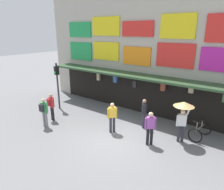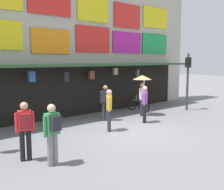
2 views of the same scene
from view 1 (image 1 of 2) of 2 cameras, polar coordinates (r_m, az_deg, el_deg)
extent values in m
plane|color=slate|center=(10.40, 0.90, -12.47)|extent=(80.00, 80.00, 0.00)
cube|color=#B2AD9E|center=(13.07, 13.17, 11.85)|extent=(18.00, 1.20, 8.00)
cube|color=#2D4C2D|center=(12.12, 10.18, 4.89)|extent=(15.30, 1.40, 0.12)
cube|color=green|center=(16.02, -9.05, 17.72)|extent=(2.21, 0.08, 1.08)
cube|color=yellow|center=(14.38, -1.81, 18.79)|extent=(2.30, 0.08, 1.22)
cube|color=red|center=(12.99, 7.16, 18.02)|extent=(2.17, 0.08, 0.91)
cube|color=yellow|center=(11.95, 17.98, 17.95)|extent=(1.93, 0.08, 1.30)
cube|color=green|center=(16.09, -8.78, 12.10)|extent=(2.23, 0.08, 1.33)
cube|color=yellow|center=(14.44, -1.75, 12.27)|extent=(2.18, 0.08, 1.22)
cube|color=orange|center=(13.08, 6.88, 10.84)|extent=(1.97, 0.08, 1.14)
cube|color=red|center=(12.02, 17.28, 10.58)|extent=(2.16, 0.08, 1.34)
cube|color=#B71E93|center=(11.44, 28.97, 8.58)|extent=(2.23, 0.08, 1.20)
cylinder|color=black|center=(14.68, -3.85, 6.55)|extent=(0.02, 0.02, 0.28)
cube|color=tan|center=(14.76, -3.82, 5.09)|extent=(0.24, 0.15, 0.49)
cylinder|color=black|center=(13.52, 0.96, 5.82)|extent=(0.02, 0.02, 0.18)
cube|color=#2D5693|center=(13.59, 0.95, 4.51)|extent=(0.29, 0.17, 0.45)
cylinder|color=black|center=(12.54, 6.48, 4.59)|extent=(0.02, 0.02, 0.26)
cube|color=#232328|center=(12.63, 6.43, 3.07)|extent=(0.23, 0.14, 0.42)
cylinder|color=black|center=(12.12, 14.35, 3.68)|extent=(0.02, 0.02, 0.26)
cube|color=brown|center=(12.20, 14.23, 2.12)|extent=(0.29, 0.17, 0.42)
cylinder|color=black|center=(11.56, 21.52, 2.62)|extent=(0.02, 0.02, 0.15)
cube|color=tan|center=(11.62, 21.38, 1.41)|extent=(0.25, 0.15, 0.36)
cube|color=black|center=(13.06, 11.22, -0.39)|extent=(15.30, 0.04, 2.50)
cylinder|color=#38383D|center=(14.27, -15.00, 2.35)|extent=(0.12, 0.12, 3.20)
cube|color=black|center=(14.03, -15.35, 6.68)|extent=(0.32, 0.29, 0.56)
sphere|color=black|center=(13.95, -15.87, 7.12)|extent=(0.15, 0.15, 0.15)
sphere|color=#19DB3D|center=(14.00, -15.78, 6.08)|extent=(0.15, 0.15, 0.15)
torus|color=black|center=(10.80, 22.32, -10.54)|extent=(0.72, 0.16, 0.72)
torus|color=black|center=(11.74, 24.49, -8.53)|extent=(0.72, 0.16, 0.72)
cylinder|color=#A3998E|center=(11.16, 23.61, -8.35)|extent=(0.19, 0.99, 0.05)
cylinder|color=#A3998E|center=(11.23, 24.04, -7.27)|extent=(0.04, 0.04, 0.35)
cube|color=black|center=(11.16, 24.16, -6.39)|extent=(0.13, 0.21, 0.06)
cylinder|color=#A3998E|center=(10.69, 22.76, -8.38)|extent=(0.04, 0.04, 0.50)
cylinder|color=black|center=(10.59, 22.92, -7.16)|extent=(0.44, 0.10, 0.04)
cylinder|color=#2D2D38|center=(11.63, 8.82, -6.84)|extent=(0.14, 0.14, 0.88)
cylinder|color=#2D2D38|center=(11.47, 8.92, -7.21)|extent=(0.14, 0.14, 0.88)
cube|color=#232328|center=(11.27, 9.04, -3.69)|extent=(0.39, 0.42, 0.56)
sphere|color=#A87A5B|center=(11.13, 9.14, -1.73)|extent=(0.22, 0.22, 0.22)
cylinder|color=#232328|center=(11.49, 8.91, -3.53)|extent=(0.09, 0.09, 0.56)
cylinder|color=#232328|center=(11.09, 9.15, -4.35)|extent=(0.09, 0.09, 0.56)
cylinder|color=gray|center=(12.20, -18.58, -6.41)|extent=(0.14, 0.14, 0.88)
cylinder|color=gray|center=(12.07, -17.99, -6.60)|extent=(0.14, 0.14, 0.88)
cube|color=#388E51|center=(11.87, -18.62, -3.32)|extent=(0.39, 0.27, 0.56)
sphere|color=beige|center=(11.73, -18.81, -1.45)|extent=(0.22, 0.22, 0.22)
cylinder|color=#388E51|center=(12.04, -19.31, -3.35)|extent=(0.09, 0.09, 0.56)
cylinder|color=#388E51|center=(11.73, -17.86, -3.75)|extent=(0.09, 0.09, 0.56)
cube|color=#232328|center=(11.76, -19.19, -3.47)|extent=(0.30, 0.20, 0.40)
cylinder|color=black|center=(9.93, 10.02, -11.42)|extent=(0.14, 0.14, 0.88)
cylinder|color=black|center=(9.97, 11.05, -11.38)|extent=(0.14, 0.14, 0.88)
cube|color=#9E4CA8|center=(9.62, 10.78, -7.64)|extent=(0.42, 0.39, 0.56)
sphere|color=beige|center=(9.46, 10.92, -5.40)|extent=(0.22, 0.22, 0.22)
cylinder|color=#9E4CA8|center=(9.61, 9.46, -7.95)|extent=(0.09, 0.09, 0.56)
cylinder|color=#9E4CA8|center=(9.69, 12.05, -7.87)|extent=(0.09, 0.09, 0.56)
cylinder|color=#2D2D38|center=(10.57, 18.28, -10.22)|extent=(0.14, 0.14, 0.88)
cylinder|color=#2D2D38|center=(10.60, 19.25, -10.23)|extent=(0.14, 0.14, 0.88)
cube|color=white|center=(10.28, 19.16, -6.66)|extent=(0.42, 0.37, 0.56)
sphere|color=beige|center=(10.12, 19.39, -4.54)|extent=(0.22, 0.22, 0.22)
cylinder|color=white|center=(10.26, 17.92, -6.90)|extent=(0.09, 0.09, 0.56)
cylinder|color=white|center=(10.18, 20.60, -4.62)|extent=(0.23, 0.09, 0.48)
cylinder|color=#4C3823|center=(10.14, 20.67, -4.07)|extent=(0.02, 0.02, 0.55)
cone|color=#E0B770|center=(9.99, 19.62, -2.42)|extent=(0.96, 0.96, 0.22)
cylinder|color=#2D2D38|center=(10.88, -0.39, -8.42)|extent=(0.14, 0.14, 0.88)
cylinder|color=#2D2D38|center=(10.91, 0.54, -8.33)|extent=(0.14, 0.14, 0.88)
cube|color=gold|center=(10.60, 0.08, -4.88)|extent=(0.40, 0.42, 0.56)
sphere|color=tan|center=(10.45, 0.08, -2.80)|extent=(0.22, 0.22, 0.22)
cylinder|color=gold|center=(10.58, -1.09, -5.22)|extent=(0.09, 0.09, 0.56)
cylinder|color=gold|center=(10.66, 1.23, -5.02)|extent=(0.09, 0.09, 0.56)
cylinder|color=black|center=(12.94, -16.55, -4.80)|extent=(0.14, 0.14, 0.88)
cylinder|color=black|center=(12.78, -16.29, -5.06)|extent=(0.14, 0.14, 0.88)
cube|color=red|center=(12.61, -16.70, -1.90)|extent=(0.41, 0.32, 0.56)
sphere|color=tan|center=(12.49, -16.86, -0.13)|extent=(0.22, 0.22, 0.22)
cylinder|color=red|center=(12.83, -17.00, -1.84)|extent=(0.09, 0.09, 0.56)
cylinder|color=red|center=(12.43, -16.35, -2.40)|extent=(0.09, 0.09, 0.56)
cube|color=maroon|center=(12.56, -17.40, -1.95)|extent=(0.32, 0.24, 0.40)
camera|label=2|loc=(12.94, -52.87, -0.12)|focal=43.35mm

